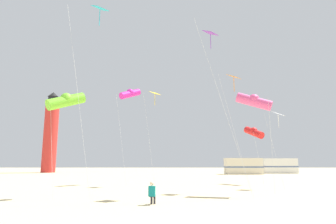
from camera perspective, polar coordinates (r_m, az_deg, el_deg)
The scene contains 13 objects.
kite_flyer_standing at distance 15.18m, azimuth -3.29°, elevation -15.74°, with size 0.37×0.53×1.16m.
kite_diamond_white at distance 26.13m, azimuth 21.01°, elevation -0.77°, with size 1.71×1.71×6.43m.
kite_tube_rainbow at distance 20.84m, azimuth 16.70°, elevation 2.11°, with size 2.58×2.07×7.05m.
kite_tube_lime at distance 19.23m, azimuth -19.79°, elevation 2.17°, with size 2.29×2.23×6.69m.
kite_diamond_orange at distance 22.95m, azimuth 12.91°, elevation 6.10°, with size 1.93×1.93×8.95m.
kite_diamond_cyan at distance 19.66m, azimuth -13.88°, elevation 18.19°, with size 2.54×2.54×12.12m.
kite_diamond_gold at distance 27.64m, azimuth -2.81°, elevation 3.10°, with size 1.72×1.72×8.93m.
kite_tube_scarlet at distance 30.44m, azimuth 16.69°, elevation -3.87°, with size 1.61×2.57×5.85m.
kite_tube_magenta at distance 29.93m, azimuth -7.68°, elevation 3.68°, with size 2.56×2.57×9.85m.
kite_diamond_violet at distance 20.91m, azimuth 8.58°, elevation 14.19°, with size 3.51×2.74×11.41m.
lighthouse_distant at distance 64.27m, azimuth -22.52°, elevation -4.10°, with size 2.80×2.80×16.80m.
rv_van_cream at distance 52.90m, azimuth 14.70°, elevation -10.44°, with size 6.50×2.52×2.80m.
rv_van_white at distance 58.92m, azimuth 21.21°, elevation -10.01°, with size 6.55×2.65×2.80m.
Camera 1 is at (-0.24, -7.12, 2.16)m, focal length 30.49 mm.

